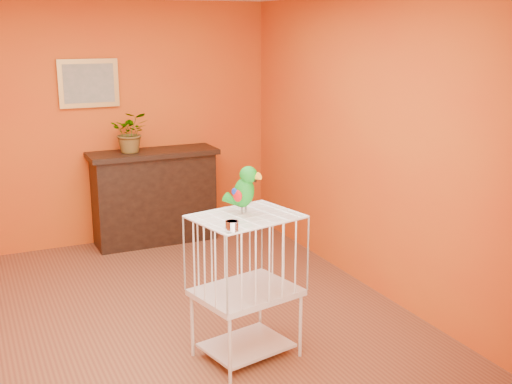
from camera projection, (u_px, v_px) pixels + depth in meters
name	position (u px, v px, depth m)	size (l,w,h in m)	color
ground	(156.00, 324.00, 5.14)	(4.50, 4.50, 0.00)	brown
room_shell	(148.00, 128.00, 4.75)	(4.50, 4.50, 4.50)	#CA5613
console_cabinet	(154.00, 197.00, 7.02)	(1.38, 0.50, 1.03)	black
potted_plant	(131.00, 137.00, 6.76)	(0.39, 0.44, 0.34)	#26722D
framed_picture	(89.00, 83.00, 6.66)	(0.62, 0.04, 0.50)	#B88A41
birdcage	(246.00, 285.00, 4.51)	(0.78, 0.66, 1.06)	silver
feed_cup	(232.00, 226.00, 4.05)	(0.09, 0.09, 0.06)	silver
parrot	(244.00, 189.00, 4.41)	(0.23, 0.28, 0.34)	#59544C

